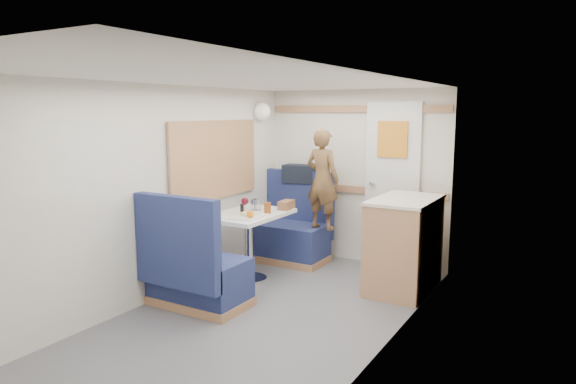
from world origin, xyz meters
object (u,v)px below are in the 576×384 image
Objects in this scene: bench_far at (291,235)px; duffel_bag at (302,174)px; tumbler_left at (217,209)px; tray at (249,217)px; tumbler_right at (257,204)px; dome_light at (262,112)px; orange_fruit at (250,214)px; galley_counter at (404,243)px; beer_glass at (267,208)px; wine_glass at (245,202)px; pepper_grinder at (242,209)px; dinette_table at (249,227)px; tumbler_mid at (254,205)px; person at (322,179)px; bench_near at (195,275)px; cheese_block at (245,214)px; bread_loaf at (286,205)px.

duffel_bag is at bearing 88.86° from bench_far.
bench_far is 1.23m from tumbler_left.
tumbler_right is (-0.14, 0.37, 0.05)m from tray.
dome_light is 1.59m from orange_fruit.
dome_light is 1.24m from tumbler_right.
tray is (-1.34, -0.74, 0.26)m from galley_counter.
beer_glass is (0.17, -1.05, -0.23)m from duffel_bag.
orange_fruit is at bearing -87.16° from beer_glass.
bench_far reaches higher than tumbler_left.
wine_glass is 1.65× the size of pepper_grinder.
tumbler_left is (-0.23, -0.24, 0.21)m from dinette_table.
duffel_bag reaches higher than tumbler_mid.
person is 0.56m from duffel_bag.
wine_glass is at bearing -94.41° from dinette_table.
bench_near is at bearing -89.64° from wine_glass.
pepper_grinder is at bearing 133.73° from cheese_block.
person is 9.07× the size of tumbler_right.
dinette_table is 1.57m from galley_counter.
duffel_bag is 0.81m from bread_loaf.
pepper_grinder is (-0.22, -0.14, -0.00)m from beer_glass.
beer_glass reaches higher than orange_fruit.
wine_glass is 0.24m from beer_glass.
pepper_grinder is at bearing -92.35° from bench_far.
tumbler_left is (-0.22, -1.11, 0.48)m from bench_far.
person is 2.49× the size of duffel_bag.
wine_glass is 0.24m from tumbler_mid.
pepper_grinder reaches higher than cheese_block.
bread_loaf is at bearing 79.71° from bench_near.
tumbler_left is 1.05× the size of tumbler_mid.
bread_loaf is (0.24, 0.20, -0.02)m from tumbler_right.
orange_fruit is at bearing -44.47° from wine_glass.
bench_near is at bearing -90.00° from dinette_table.
duffel_bag is 6.57× the size of orange_fruit.
duffel_bag is at bearing 87.91° from pepper_grinder.
bread_loaf is at bearing 81.41° from beer_glass.
duffel_bag is (0.40, 0.27, -0.74)m from dome_light.
cheese_block is at bearing 153.66° from orange_fruit.
pepper_grinder is (-0.04, 0.79, 0.47)m from bench_near.
orange_fruit is (0.20, -0.26, 0.21)m from dinette_table.
cheese_block is at bearing -64.67° from dinette_table.
dome_light is 0.93× the size of bread_loaf.
orange_fruit is at bearing -39.57° from pepper_grinder.
galley_counter is at bearing 43.94° from bench_near.
beer_glass is (-1.29, -0.48, 0.31)m from galley_counter.
galley_counter reaches higher than bread_loaf.
wine_glass is 0.25m from tumbler_right.
wine_glass is at bearing 38.93° from tumbler_left.
cheese_block is (0.10, -0.22, 0.19)m from dinette_table.
tray is at bearing 79.34° from person.
orange_fruit reaches higher than tray.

